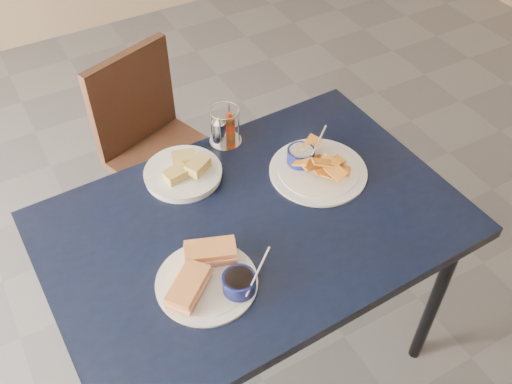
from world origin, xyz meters
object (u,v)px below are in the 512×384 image
dining_table (254,235)px  plantain_plate (314,166)px  chair_far (158,135)px  sandwich_plate (210,276)px  condiment_caddy (224,129)px  bread_basket (184,172)px

dining_table → plantain_plate: 0.30m
chair_far → plantain_plate: (0.28, -0.73, 0.28)m
sandwich_plate → condiment_caddy: (0.30, 0.50, 0.03)m
bread_basket → dining_table: bearing=-69.5°
dining_table → condiment_caddy: (0.09, 0.36, 0.12)m
dining_table → bread_basket: bread_basket is taller
dining_table → chair_far: bearing=90.2°
condiment_caddy → plantain_plate: bearing=-54.9°
sandwich_plate → condiment_caddy: 0.58m
dining_table → plantain_plate: (0.28, 0.09, 0.08)m
chair_far → sandwich_plate: size_ratio=2.78×
dining_table → chair_far: chair_far is taller
bread_basket → condiment_caddy: bearing=25.2°
dining_table → sandwich_plate: size_ratio=4.11×
sandwich_plate → plantain_plate: same height
chair_far → sandwich_plate: (-0.21, -0.96, 0.29)m
chair_far → dining_table: bearing=-89.8°
bread_basket → condiment_caddy: 0.21m
chair_far → condiment_caddy: size_ratio=6.20×
chair_far → condiment_caddy: 0.57m
dining_table → chair_far: 0.85m
plantain_plate → bread_basket: 0.42m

